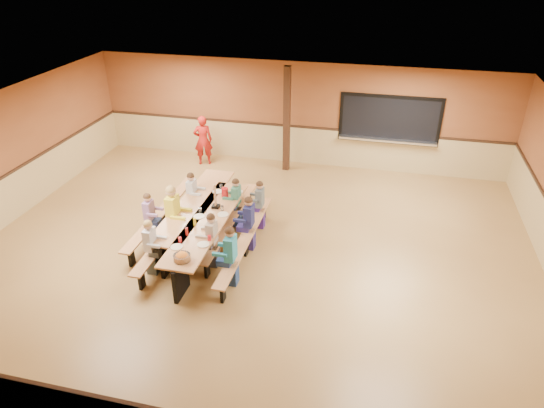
# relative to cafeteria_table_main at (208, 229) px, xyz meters

# --- Properties ---
(ground) EXTENTS (12.00, 12.00, 0.00)m
(ground) POSITION_rel_cafeteria_table_main_xyz_m (0.94, 0.11, -0.53)
(ground) COLOR olive
(ground) RESTS_ON ground
(room_envelope) EXTENTS (12.04, 10.04, 3.02)m
(room_envelope) POSITION_rel_cafeteria_table_main_xyz_m (0.94, 0.11, 0.16)
(room_envelope) COLOR brown
(room_envelope) RESTS_ON ground
(kitchen_pass_through) EXTENTS (2.78, 0.28, 1.38)m
(kitchen_pass_through) POSITION_rel_cafeteria_table_main_xyz_m (3.54, 5.07, 0.96)
(kitchen_pass_through) COLOR black
(kitchen_pass_through) RESTS_ON ground
(structural_post) EXTENTS (0.18, 0.18, 3.00)m
(structural_post) POSITION_rel_cafeteria_table_main_xyz_m (0.74, 4.51, 0.97)
(structural_post) COLOR black
(structural_post) RESTS_ON ground
(cafeteria_table_main) EXTENTS (1.91, 3.70, 0.74)m
(cafeteria_table_main) POSITION_rel_cafeteria_table_main_xyz_m (0.00, 0.00, 0.00)
(cafeteria_table_main) COLOR #B87949
(cafeteria_table_main) RESTS_ON ground
(cafeteria_table_second) EXTENTS (1.91, 3.70, 0.74)m
(cafeteria_table_second) POSITION_rel_cafeteria_table_main_xyz_m (-0.55, 0.64, 0.00)
(cafeteria_table_second) COLOR #B87949
(cafeteria_table_second) RESTS_ON ground
(seated_child_white_left) EXTENTS (0.37, 0.30, 1.20)m
(seated_child_white_left) POSITION_rel_cafeteria_table_main_xyz_m (-0.83, -1.03, 0.07)
(seated_child_white_left) COLOR silver
(seated_child_white_left) RESTS_ON ground
(seated_adult_yellow) EXTENTS (0.45, 0.37, 1.39)m
(seated_adult_yellow) POSITION_rel_cafeteria_table_main_xyz_m (-0.83, 0.09, 0.17)
(seated_adult_yellow) COLOR yellow
(seated_adult_yellow) RESTS_ON ground
(seated_child_grey_left) EXTENTS (0.37, 0.30, 1.20)m
(seated_child_grey_left) POSITION_rel_cafeteria_table_main_xyz_m (-0.83, 1.17, 0.08)
(seated_child_grey_left) COLOR #BBBBBB
(seated_child_grey_left) RESTS_ON ground
(seated_child_teal_right) EXTENTS (0.40, 0.33, 1.27)m
(seated_child_teal_right) POSITION_rel_cafeteria_table_main_xyz_m (0.83, -1.01, 0.11)
(seated_child_teal_right) COLOR teal
(seated_child_teal_right) RESTS_ON ground
(seated_child_navy_right) EXTENTS (0.38, 0.31, 1.24)m
(seated_child_navy_right) POSITION_rel_cafeteria_table_main_xyz_m (0.83, 0.27, 0.09)
(seated_child_navy_right) COLOR navy
(seated_child_navy_right) RESTS_ON ground
(seated_child_char_right) EXTENTS (0.35, 0.29, 1.17)m
(seated_child_char_right) POSITION_rel_cafeteria_table_main_xyz_m (0.83, 1.18, 0.06)
(seated_child_char_right) COLOR #515A5D
(seated_child_char_right) RESTS_ON ground
(seated_child_purple_sec) EXTENTS (0.35, 0.29, 1.17)m
(seated_child_purple_sec) POSITION_rel_cafeteria_table_main_xyz_m (-1.38, 0.05, 0.06)
(seated_child_purple_sec) COLOR #886394
(seated_child_purple_sec) RESTS_ON ground
(seated_child_green_sec) EXTENTS (0.36, 0.29, 1.19)m
(seated_child_green_sec) POSITION_rel_cafeteria_table_main_xyz_m (0.27, 1.14, 0.07)
(seated_child_green_sec) COLOR #37735B
(seated_child_green_sec) RESTS_ON ground
(seated_child_tan_sec) EXTENTS (0.37, 0.30, 1.21)m
(seated_child_tan_sec) POSITION_rel_cafeteria_table_main_xyz_m (0.27, -0.52, 0.08)
(seated_child_tan_sec) COLOR tan
(seated_child_tan_sec) RESTS_ON ground
(standing_woman) EXTENTS (0.64, 0.54, 1.50)m
(standing_woman) POSITION_rel_cafeteria_table_main_xyz_m (-1.73, 4.33, 0.22)
(standing_woman) COLOR #A31712
(standing_woman) RESTS_ON ground
(punch_pitcher) EXTENTS (0.16, 0.16, 0.22)m
(punch_pitcher) POSITION_rel_cafeteria_table_main_xyz_m (0.02, 1.09, 0.32)
(punch_pitcher) COLOR red
(punch_pitcher) RESTS_ON cafeteria_table_main
(chip_bowl) EXTENTS (0.32, 0.32, 0.15)m
(chip_bowl) POSITION_rel_cafeteria_table_main_xyz_m (0.04, -1.48, 0.29)
(chip_bowl) COLOR orange
(chip_bowl) RESTS_ON cafeteria_table_main
(napkin_dispenser) EXTENTS (0.10, 0.14, 0.13)m
(napkin_dispenser) POSITION_rel_cafeteria_table_main_xyz_m (0.16, -0.18, 0.28)
(napkin_dispenser) COLOR black
(napkin_dispenser) RESTS_ON cafeteria_table_main
(condiment_mustard) EXTENTS (0.06, 0.06, 0.17)m
(condiment_mustard) POSITION_rel_cafeteria_table_main_xyz_m (-0.19, -0.25, 0.30)
(condiment_mustard) COLOR yellow
(condiment_mustard) RESTS_ON cafeteria_table_main
(condiment_ketchup) EXTENTS (0.06, 0.06, 0.17)m
(condiment_ketchup) POSITION_rel_cafeteria_table_main_xyz_m (-0.20, -0.65, 0.30)
(condiment_ketchup) COLOR #B2140F
(condiment_ketchup) RESTS_ON cafeteria_table_main
(table_paddle) EXTENTS (0.16, 0.16, 0.56)m
(table_paddle) POSITION_rel_cafeteria_table_main_xyz_m (-0.02, 0.57, 0.35)
(table_paddle) COLOR black
(table_paddle) RESTS_ON cafeteria_table_main
(place_settings) EXTENTS (0.65, 3.30, 0.11)m
(place_settings) POSITION_rel_cafeteria_table_main_xyz_m (0.00, -0.00, 0.27)
(place_settings) COLOR beige
(place_settings) RESTS_ON cafeteria_table_main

